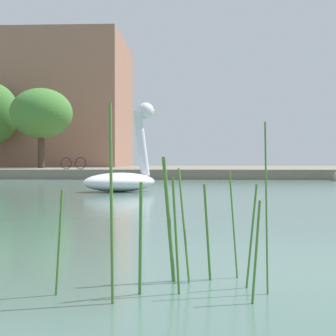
% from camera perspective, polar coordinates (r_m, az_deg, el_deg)
% --- Properties ---
extents(ground_plane, '(513.23, 513.23, 0.00)m').
position_cam_1_polar(ground_plane, '(6.42, 14.26, -9.47)').
color(ground_plane, '#47665B').
extents(shore_bank_far, '(114.39, 27.13, 0.60)m').
position_cam_1_polar(shore_bank_far, '(48.07, 3.95, -0.27)').
color(shore_bank_far, slate).
rests_on(shore_bank_far, ground_plane).
extents(swan_boat, '(3.16, 2.77, 3.31)m').
position_cam_1_polar(swan_boat, '(21.16, -4.40, -0.48)').
color(swan_boat, white).
rests_on(swan_boat, ground_plane).
extents(tree_broadleaf_left, '(4.70, 4.42, 5.79)m').
position_cam_1_polar(tree_broadleaf_left, '(42.88, -12.44, 5.29)').
color(tree_broadleaf_left, '#423323').
rests_on(tree_broadleaf_left, shore_bank_far).
extents(bicycle_parked, '(1.67, 0.53, 0.76)m').
position_cam_1_polar(bicycle_parked, '(36.30, -9.35, 0.47)').
color(bicycle_parked, black).
rests_on(bicycle_parked, shore_bank_far).
extents(parked_van, '(4.83, 2.66, 1.88)m').
position_cam_1_polar(parked_van, '(51.46, -13.54, 1.25)').
color(parked_van, gray).
rests_on(parked_van, shore_bank_far).
extents(apartment_block, '(16.27, 12.95, 11.58)m').
position_cam_1_polar(apartment_block, '(54.89, -12.73, 6.20)').
color(apartment_block, '#996B56').
rests_on(apartment_block, shore_bank_far).
extents(reed_clump_foreground, '(2.78, 1.18, 1.60)m').
position_cam_1_polar(reed_clump_foreground, '(5.11, -5.68, -5.39)').
color(reed_clump_foreground, '#4C7F33').
rests_on(reed_clump_foreground, ground_plane).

